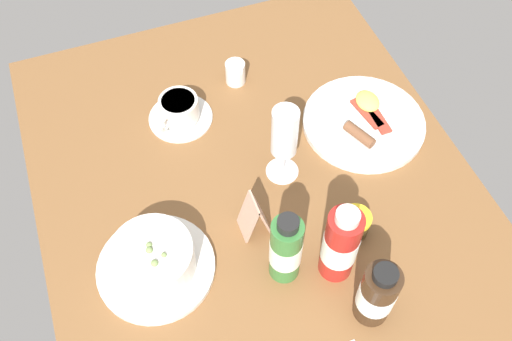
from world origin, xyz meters
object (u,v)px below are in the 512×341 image
sauce_bottle_brown (377,294)px  breakfast_plate (364,121)px  jam_jar (355,224)px  creamer_jug (236,73)px  porridge_bowl (154,260)px  menu_card (254,215)px  coffee_cup (179,111)px  sauce_bottle_green (286,249)px  sauce_bottle_red (340,245)px  wine_glass (284,135)px

sauce_bottle_brown → breakfast_plate: sauce_bottle_brown is taller
jam_jar → sauce_bottle_brown: bearing=-15.0°
creamer_jug → jam_jar: 44.33cm
porridge_bowl → sauce_bottle_brown: size_ratio=1.40×
jam_jar → menu_card: menu_card is taller
coffee_cup → sauce_bottle_green: sauce_bottle_green is taller
sauce_bottle_brown → breakfast_plate: 41.78cm
sauce_bottle_brown → sauce_bottle_green: size_ratio=0.87×
sauce_bottle_green → menu_card: size_ratio=1.87×
sauce_bottle_brown → menu_card: sauce_bottle_brown is taller
coffee_cup → menu_card: size_ratio=1.46×
sauce_bottle_brown → breakfast_plate: size_ratio=0.59×
sauce_bottle_brown → menu_card: 25.66cm
menu_card → jam_jar: bearing=67.7°
jam_jar → sauce_bottle_red: bearing=-48.3°
creamer_jug → breakfast_plate: 30.12cm
creamer_jug → breakfast_plate: size_ratio=0.23×
sauce_bottle_brown → sauce_bottle_red: bearing=-166.4°
creamer_jug → breakfast_plate: creamer_jug is taller
breakfast_plate → coffee_cup: bearing=-112.5°
wine_glass → breakfast_plate: size_ratio=0.70×
coffee_cup → sauce_bottle_red: size_ratio=0.73×
wine_glass → sauce_bottle_red: sauce_bottle_red is taller
jam_jar → sauce_bottle_green: sauce_bottle_green is taller
porridge_bowl → breakfast_plate: bearing=109.2°
creamer_jug → sauce_bottle_brown: sauce_bottle_brown is taller
creamer_jug → sauce_bottle_brown: size_ratio=0.39×
jam_jar → coffee_cup: bearing=-148.8°
coffee_cup → sauce_bottle_green: size_ratio=0.78×
coffee_cup → breakfast_plate: bearing=67.5°
sauce_bottle_green → menu_card: (-9.86, -1.96, -3.36)cm
breakfast_plate → sauce_bottle_green: bearing=-48.3°
porridge_bowl → jam_jar: size_ratio=3.67×
breakfast_plate → menu_card: menu_card is taller
creamer_jug → jam_jar: size_ratio=1.01×
porridge_bowl → jam_jar: 36.72cm
creamer_jug → sauce_bottle_brown: (58.68, 3.87, 4.24)cm
coffee_cup → sauce_bottle_red: 46.37cm
wine_glass → sauce_bottle_brown: wine_glass is taller
wine_glass → menu_card: (10.09, -9.63, -6.97)cm
wine_glass → sauce_bottle_red: 22.90cm
wine_glass → jam_jar: (17.06, 7.35, -9.03)cm
sauce_bottle_green → creamer_jug: bearing=171.3°
porridge_bowl → menu_card: bearing=95.5°
sauce_bottle_red → sauce_bottle_green: bearing=-107.4°
breakfast_plate → jam_jar: bearing=-30.9°
creamer_jug → sauce_bottle_green: size_ratio=0.34×
porridge_bowl → coffee_cup: porridge_bowl is taller
sauce_bottle_green → menu_card: bearing=-168.8°
jam_jar → sauce_bottle_red: size_ratio=0.31×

